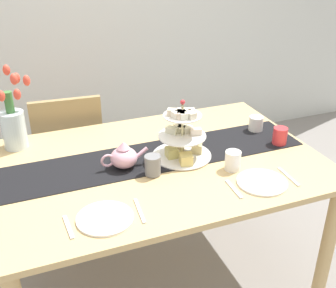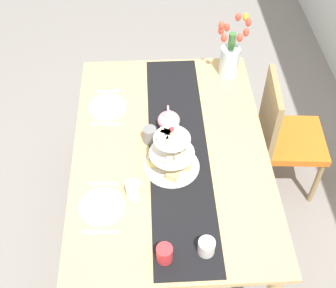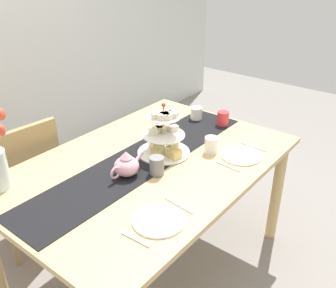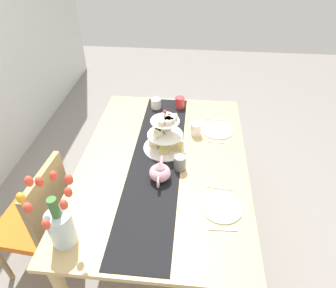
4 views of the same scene
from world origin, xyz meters
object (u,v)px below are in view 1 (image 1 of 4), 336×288
(dinner_plate_right, at_px, (262,182))
(mug_orange, at_px, (280,136))
(tulip_vase, at_px, (12,121))
(knife_right, at_px, (289,176))
(tiered_cake_stand, at_px, (182,138))
(teapot, at_px, (124,157))
(fork_left, at_px, (68,227))
(cream_jug, at_px, (256,124))
(dining_table, at_px, (158,178))
(dinner_plate_left, at_px, (105,218))
(chair_left, at_px, (70,151))
(knife_left, at_px, (140,211))
(mug_white_text, at_px, (233,161))
(mug_grey, at_px, (153,165))
(fork_right, at_px, (234,189))

(dinner_plate_right, bearing_deg, mug_orange, 45.13)
(tulip_vase, distance_m, knife_right, 1.41)
(tiered_cake_stand, bearing_deg, mug_orange, -6.49)
(teapot, distance_m, fork_left, 0.50)
(tiered_cake_stand, relative_size, cream_jug, 3.58)
(dining_table, bearing_deg, dinner_plate_right, -44.44)
(dinner_plate_left, bearing_deg, dining_table, 45.68)
(tulip_vase, relative_size, dinner_plate_right, 1.84)
(chair_left, relative_size, knife_right, 5.35)
(fork_left, bearing_deg, knife_left, 0.00)
(cream_jug, distance_m, knife_left, 0.99)
(teapot, xyz_separation_m, dinner_plate_right, (0.54, -0.37, -0.05))
(chair_left, xyz_separation_m, knife_right, (0.85, -1.14, 0.27))
(dinner_plate_left, height_order, fork_left, dinner_plate_left)
(knife_left, relative_size, mug_orange, 1.79)
(knife_left, bearing_deg, teapot, 83.73)
(tiered_cake_stand, bearing_deg, cream_jug, 14.45)
(chair_left, xyz_separation_m, fork_left, (-0.17, -1.14, 0.27))
(cream_jug, bearing_deg, tulip_vase, 167.42)
(tiered_cake_stand, distance_m, mug_white_text, 0.27)
(teapot, relative_size, mug_white_text, 2.51)
(dining_table, bearing_deg, tulip_vase, 147.01)
(tiered_cake_stand, bearing_deg, fork_left, -150.23)
(fork_left, xyz_separation_m, mug_orange, (1.18, 0.30, 0.04))
(knife_right, relative_size, mug_grey, 1.79)
(fork_left, bearing_deg, mug_grey, 30.02)
(knife_left, height_order, knife_right, same)
(tulip_vase, relative_size, cream_jug, 4.99)
(chair_left, bearing_deg, dinner_plate_left, -91.15)
(knife_right, bearing_deg, dining_table, 144.78)
(cream_jug, height_order, mug_orange, mug_orange)
(teapot, xyz_separation_m, mug_orange, (0.84, -0.06, -0.01))
(tiered_cake_stand, relative_size, dinner_plate_right, 1.32)
(chair_left, distance_m, dinner_plate_left, 1.17)
(dinner_plate_left, height_order, knife_right, dinner_plate_left)
(chair_left, distance_m, fork_left, 1.18)
(fork_left, bearing_deg, mug_orange, 14.40)
(tiered_cake_stand, bearing_deg, dining_table, 178.92)
(cream_jug, relative_size, fork_right, 0.57)
(teapot, height_order, knife_left, teapot)
(fork_left, xyz_separation_m, mug_white_text, (0.81, 0.16, 0.04))
(mug_grey, bearing_deg, tiered_cake_stand, 29.22)
(knife_left, distance_m, mug_grey, 0.30)
(dinner_plate_left, distance_m, mug_orange, 1.07)
(mug_orange, bearing_deg, fork_right, -145.88)
(cream_jug, bearing_deg, fork_left, -156.66)
(dining_table, xyz_separation_m, knife_right, (0.52, -0.37, 0.10))
(mug_white_text, bearing_deg, mug_orange, 21.21)
(dining_table, xyz_separation_m, chair_left, (-0.33, 0.77, -0.17))
(tulip_vase, relative_size, knife_right, 2.50)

